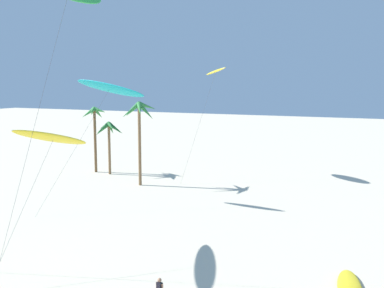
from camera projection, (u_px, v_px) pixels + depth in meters
name	position (u px, v px, depth m)	size (l,w,h in m)	color
palm_tree_0	(94.00, 119.00, 58.18)	(3.47, 3.45, 8.41)	brown
palm_tree_1	(109.00, 131.00, 57.01)	(4.15, 3.91, 6.65)	olive
palm_tree_2	(139.00, 116.00, 50.61)	(4.20, 4.44, 9.38)	olive
flying_kite_1	(110.00, 88.00, 43.90)	(7.81, 8.37, 12.17)	#19B2B7
flying_kite_3	(216.00, 71.00, 56.50)	(4.90, 10.18, 13.52)	yellow
flying_kite_8	(53.00, 138.00, 29.77)	(1.82, 10.45, 9.05)	yellow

